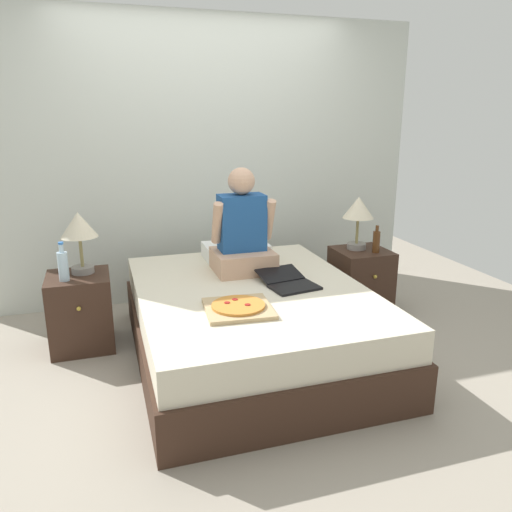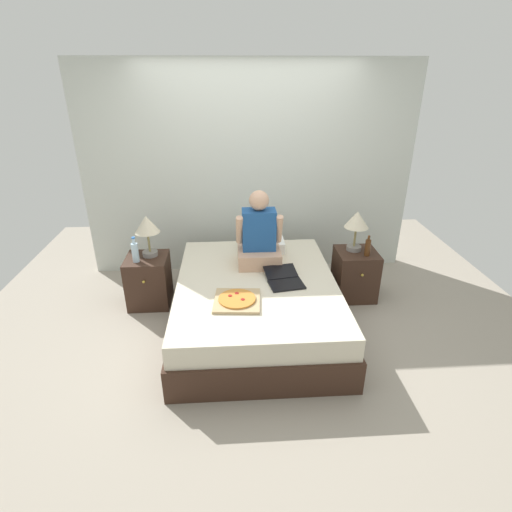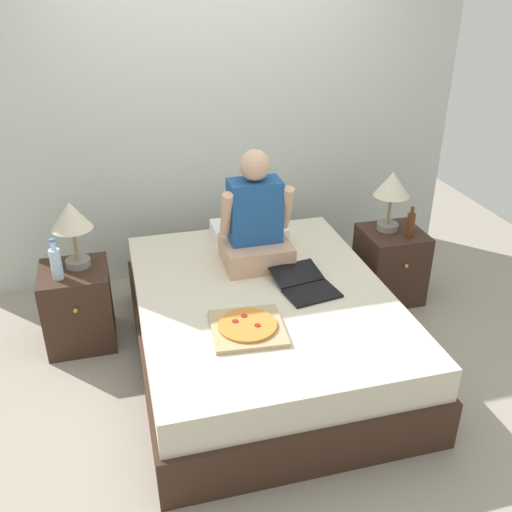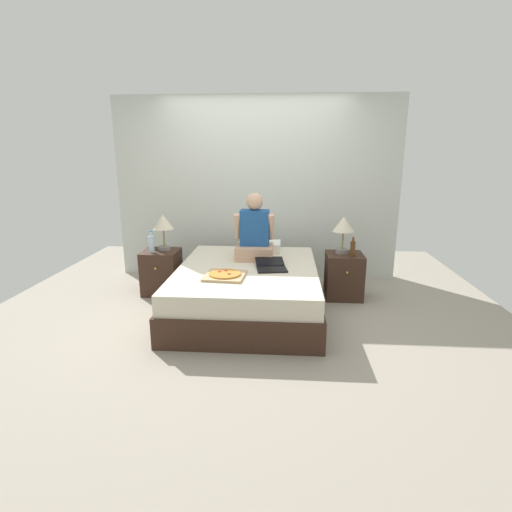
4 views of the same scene
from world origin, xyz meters
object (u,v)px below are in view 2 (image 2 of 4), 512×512
Objects in this scene: pizza_box at (237,300)px; lamp_on_left_nightstand at (147,227)px; nightstand_left at (149,280)px; beer_bottle at (368,247)px; laptop at (284,280)px; bed at (256,304)px; person_seated at (259,238)px; water_bottle at (135,252)px; nightstand_right at (355,274)px; lamp_on_right_nightstand at (357,222)px.

lamp_on_left_nightstand is at bearing 133.98° from pizza_box.
nightstand_left is at bearing -128.63° from lamp_on_left_nightstand.
beer_bottle reaches higher than laptop.
bed is 2.62× the size of person_seated.
water_bottle is 2.41m from nightstand_right.
beer_bottle reaches higher than nightstand_right.
water_bottle is 2.44m from beer_bottle.
lamp_on_left_nightstand reaches higher than beer_bottle.
pizza_box reaches higher than bed.
water_bottle is 0.61× the size of lamp_on_right_nightstand.
bed is 1.26m from nightstand_right.
lamp_on_left_nightstand is 0.28m from water_bottle.
nightstand_right is 1.22m from person_seated.
beer_bottle is (2.32, -0.15, -0.23)m from lamp_on_left_nightstand.
bed is 0.68m from person_seated.
pizza_box is (1.03, -0.80, -0.13)m from water_bottle.
water_bottle reaches higher than nightstand_left.
person_seated reaches higher than nightstand_left.
lamp_on_right_nightstand is at bearing 26.89° from bed.
nightstand_right is at bearing 33.62° from pizza_box.
person_seated is at bearing -170.69° from lamp_on_right_nightstand.
laptop is at bearing -63.83° from person_seated.
lamp_on_left_nightstand is 0.81× the size of nightstand_right.
water_bottle is at bearing 179.77° from beer_bottle.
pizza_box is at bearing -107.91° from person_seated.
laptop is at bearing -9.62° from bed.
pizza_box is (-1.41, -0.79, -0.12)m from beer_bottle.
lamp_on_left_nightstand is 0.98× the size of laptop.
nightstand_left is at bearing 155.76° from bed.
lamp_on_left_nightstand is 2.22m from lamp_on_right_nightstand.
nightstand_right is at bearing 32.53° from laptop.
water_bottle is (-0.08, -0.09, 0.39)m from nightstand_left.
water_bottle is 0.60× the size of laptop.
pizza_box is (-1.34, -0.89, 0.26)m from nightstand_right.
nightstand_left is 1.54m from laptop.
laptop is at bearing -147.47° from nightstand_right.
person_seated is (1.16, -0.17, -0.08)m from lamp_on_left_nightstand.
pizza_box is at bearing -144.32° from lamp_on_right_nightstand.
lamp_on_left_nightstand is 1.96× the size of beer_bottle.
nightstand_left is at bearing 158.33° from laptop.
bed is 4.54× the size of lamp_on_left_nightstand.
lamp_on_left_nightstand is at bearing 49.40° from water_bottle.
water_bottle reaches higher than laptop.
person_seated is at bearing 116.17° from laptop.
lamp_on_left_nightstand is at bearing 178.73° from nightstand_right.
nightstand_left is 2.00× the size of water_bottle.
pizza_box is (-0.25, -0.77, -0.27)m from person_seated.
lamp_on_left_nightstand is at bearing 180.00° from lamp_on_right_nightstand.
pizza_box is at bearing -43.23° from nightstand_left.
nightstand_right is 1.63m from pizza_box.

